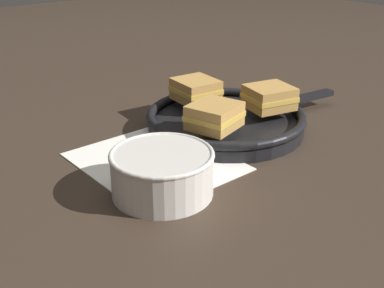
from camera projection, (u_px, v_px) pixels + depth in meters
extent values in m
plane|color=#382B21|center=(170.00, 160.00, 0.87)|extent=(4.00, 4.00, 0.00)
cube|color=white|center=(155.00, 161.00, 0.86)|extent=(0.28, 0.24, 0.00)
cylinder|color=silver|center=(162.00, 173.00, 0.75)|extent=(0.16, 0.16, 0.07)
cylinder|color=#C14C19|center=(162.00, 161.00, 0.74)|extent=(0.14, 0.14, 0.01)
torus|color=silver|center=(162.00, 154.00, 0.73)|extent=(0.16, 0.16, 0.01)
cube|color=silver|center=(149.00, 152.00, 0.88)|extent=(0.11, 0.04, 0.01)
ellipsoid|color=silver|center=(184.00, 164.00, 0.84)|extent=(0.06, 0.04, 0.01)
cylinder|color=black|center=(226.00, 125.00, 0.99)|extent=(0.32, 0.32, 0.02)
torus|color=black|center=(226.00, 115.00, 0.98)|extent=(0.33, 0.33, 0.02)
cube|color=black|center=(308.00, 97.00, 1.10)|extent=(0.04, 0.14, 0.01)
cube|color=#C18E47|center=(269.00, 104.00, 0.99)|extent=(0.10, 0.10, 0.02)
cube|color=gold|center=(269.00, 97.00, 0.99)|extent=(0.10, 0.11, 0.01)
cube|color=#C18E47|center=(270.00, 91.00, 0.98)|extent=(0.10, 0.10, 0.02)
cube|color=#C18E47|center=(196.00, 96.00, 1.04)|extent=(0.09, 0.09, 0.02)
cube|color=gold|center=(196.00, 90.00, 1.03)|extent=(0.10, 0.09, 0.01)
cube|color=#C18E47|center=(196.00, 84.00, 1.03)|extent=(0.09, 0.09, 0.02)
cube|color=#C18E47|center=(214.00, 123.00, 0.90)|extent=(0.10, 0.11, 0.02)
cube|color=gold|center=(215.00, 116.00, 0.89)|extent=(0.11, 0.11, 0.01)
cube|color=#C18E47|center=(215.00, 109.00, 0.89)|extent=(0.10, 0.11, 0.02)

